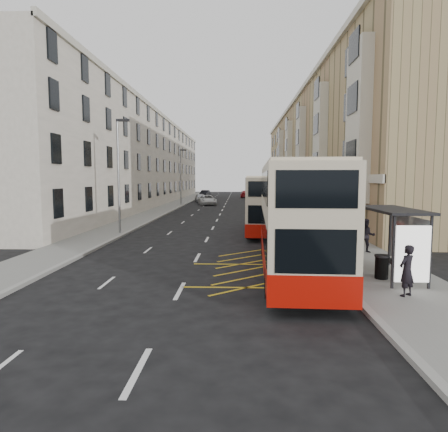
{
  "coord_description": "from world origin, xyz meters",
  "views": [
    {
      "loc": [
        2.13,
        -15.96,
        4.06
      ],
      "look_at": [
        1.27,
        6.5,
        1.9
      ],
      "focal_mm": 32.0,
      "sensor_mm": 36.0,
      "label": 1
    }
  ],
  "objects_px": {
    "street_lamp_near": "(119,170)",
    "white_van": "(207,200)",
    "car_red": "(246,194)",
    "pedestrian_mid": "(366,236)",
    "double_decker_rear": "(266,204)",
    "car_dark": "(205,193)",
    "bus_shelter": "(400,228)",
    "pedestrian_near": "(407,271)",
    "litter_bin": "(382,266)",
    "street_lamp_far": "(181,174)",
    "car_silver": "(200,198)",
    "pedestrian_far": "(322,235)",
    "double_decker_front": "(295,218)"
  },
  "relations": [
    {
      "from": "bus_shelter",
      "to": "pedestrian_far",
      "type": "relative_size",
      "value": 2.65
    },
    {
      "from": "white_van",
      "to": "car_red",
      "type": "bearing_deg",
      "value": 63.91
    },
    {
      "from": "bus_shelter",
      "to": "pedestrian_near",
      "type": "distance_m",
      "value": 2.77
    },
    {
      "from": "white_van",
      "to": "pedestrian_far",
      "type": "bearing_deg",
      "value": -86.77
    },
    {
      "from": "street_lamp_far",
      "to": "white_van",
      "type": "relative_size",
      "value": 1.53
    },
    {
      "from": "pedestrian_near",
      "to": "pedestrian_mid",
      "type": "xyz_separation_m",
      "value": [
        1.13,
        7.79,
        0.03
      ]
    },
    {
      "from": "street_lamp_far",
      "to": "car_red",
      "type": "height_order",
      "value": "street_lamp_far"
    },
    {
      "from": "bus_shelter",
      "to": "street_lamp_near",
      "type": "xyz_separation_m",
      "value": [
        -14.69,
        12.39,
        2.5
      ]
    },
    {
      "from": "street_lamp_near",
      "to": "white_van",
      "type": "xyz_separation_m",
      "value": [
        3.67,
        31.77,
        -3.91
      ]
    },
    {
      "from": "double_decker_rear",
      "to": "car_dark",
      "type": "relative_size",
      "value": 2.46
    },
    {
      "from": "car_dark",
      "to": "pedestrian_near",
      "type": "bearing_deg",
      "value": -70.65
    },
    {
      "from": "double_decker_rear",
      "to": "street_lamp_near",
      "type": "bearing_deg",
      "value": -166.13
    },
    {
      "from": "litter_bin",
      "to": "car_red",
      "type": "height_order",
      "value": "car_red"
    },
    {
      "from": "double_decker_front",
      "to": "car_silver",
      "type": "bearing_deg",
      "value": 102.43
    },
    {
      "from": "street_lamp_near",
      "to": "street_lamp_far",
      "type": "bearing_deg",
      "value": 90.0
    },
    {
      "from": "pedestrian_near",
      "to": "car_red",
      "type": "height_order",
      "value": "pedestrian_near"
    },
    {
      "from": "pedestrian_far",
      "to": "double_decker_rear",
      "type": "bearing_deg",
      "value": -50.44
    },
    {
      "from": "pedestrian_far",
      "to": "car_red",
      "type": "height_order",
      "value": "pedestrian_far"
    },
    {
      "from": "pedestrian_far",
      "to": "car_silver",
      "type": "distance_m",
      "value": 46.3
    },
    {
      "from": "street_lamp_far",
      "to": "pedestrian_far",
      "type": "distance_m",
      "value": 38.84
    },
    {
      "from": "pedestrian_mid",
      "to": "car_red",
      "type": "height_order",
      "value": "pedestrian_mid"
    },
    {
      "from": "street_lamp_near",
      "to": "white_van",
      "type": "height_order",
      "value": "street_lamp_near"
    },
    {
      "from": "pedestrian_far",
      "to": "car_dark",
      "type": "height_order",
      "value": "pedestrian_far"
    },
    {
      "from": "litter_bin",
      "to": "double_decker_rear",
      "type": "bearing_deg",
      "value": 104.11
    },
    {
      "from": "pedestrian_mid",
      "to": "car_silver",
      "type": "height_order",
      "value": "pedestrian_mid"
    },
    {
      "from": "double_decker_rear",
      "to": "pedestrian_far",
      "type": "distance_m",
      "value": 8.59
    },
    {
      "from": "street_lamp_far",
      "to": "car_silver",
      "type": "xyz_separation_m",
      "value": [
        1.96,
        8.55,
        -3.92
      ]
    },
    {
      "from": "car_dark",
      "to": "litter_bin",
      "type": "bearing_deg",
      "value": -70.32
    },
    {
      "from": "litter_bin",
      "to": "pedestrian_near",
      "type": "xyz_separation_m",
      "value": [
        -0.01,
        -2.31,
        0.38
      ]
    },
    {
      "from": "street_lamp_near",
      "to": "pedestrian_near",
      "type": "relative_size",
      "value": 4.66
    },
    {
      "from": "double_decker_front",
      "to": "double_decker_rear",
      "type": "distance_m",
      "value": 12.81
    },
    {
      "from": "street_lamp_far",
      "to": "car_silver",
      "type": "relative_size",
      "value": 1.92
    },
    {
      "from": "white_van",
      "to": "car_dark",
      "type": "xyz_separation_m",
      "value": [
        -2.52,
        25.2,
        -0.02
      ]
    },
    {
      "from": "bus_shelter",
      "to": "pedestrian_near",
      "type": "height_order",
      "value": "bus_shelter"
    },
    {
      "from": "street_lamp_near",
      "to": "litter_bin",
      "type": "xyz_separation_m",
      "value": [
        14.02,
        -12.52,
        -4.0
      ]
    },
    {
      "from": "street_lamp_near",
      "to": "double_decker_front",
      "type": "distance_m",
      "value": 15.68
    },
    {
      "from": "white_van",
      "to": "car_red",
      "type": "relative_size",
      "value": 1.06
    },
    {
      "from": "street_lamp_near",
      "to": "pedestrian_far",
      "type": "distance_m",
      "value": 14.93
    },
    {
      "from": "street_lamp_near",
      "to": "double_decker_rear",
      "type": "bearing_deg",
      "value": 9.26
    },
    {
      "from": "pedestrian_mid",
      "to": "litter_bin",
      "type": "bearing_deg",
      "value": -89.55
    },
    {
      "from": "double_decker_front",
      "to": "white_van",
      "type": "relative_size",
      "value": 2.24
    },
    {
      "from": "double_decker_rear",
      "to": "pedestrian_near",
      "type": "distance_m",
      "value": 16.95
    },
    {
      "from": "pedestrian_mid",
      "to": "car_silver",
      "type": "distance_m",
      "value": 47.45
    },
    {
      "from": "bus_shelter",
      "to": "white_van",
      "type": "relative_size",
      "value": 0.81
    },
    {
      "from": "car_silver",
      "to": "car_red",
      "type": "height_order",
      "value": "car_red"
    },
    {
      "from": "street_lamp_far",
      "to": "car_red",
      "type": "xyz_separation_m",
      "value": [
        9.79,
        23.59,
        -3.92
      ]
    },
    {
      "from": "double_decker_front",
      "to": "pedestrian_far",
      "type": "xyz_separation_m",
      "value": [
        2.12,
        4.67,
        -1.41
      ]
    },
    {
      "from": "pedestrian_near",
      "to": "car_silver",
      "type": "height_order",
      "value": "pedestrian_near"
    },
    {
      "from": "bus_shelter",
      "to": "pedestrian_mid",
      "type": "height_order",
      "value": "bus_shelter"
    },
    {
      "from": "litter_bin",
      "to": "street_lamp_far",
      "type": "bearing_deg",
      "value": 108.25
    }
  ]
}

